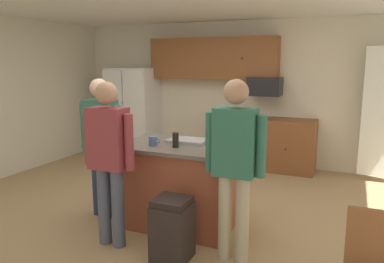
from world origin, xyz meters
name	(u,v)px	position (x,y,z in m)	size (l,w,h in m)	color
floor	(170,213)	(0.00, 0.00, 0.00)	(7.04, 7.04, 0.00)	tan
back_wall	(236,93)	(0.00, 2.80, 1.30)	(6.40, 0.10, 2.60)	beige
cabinet_run_upper	(213,59)	(-0.40, 2.60, 1.93)	(2.40, 0.38, 0.75)	brown
cabinet_run_lower	(263,143)	(0.60, 2.48, 0.45)	(1.80, 0.63, 0.90)	brown
refrigerator	(133,112)	(-2.00, 2.38, 0.88)	(0.91, 0.76, 1.75)	white
microwave_over_range	(265,86)	(0.60, 2.50, 1.45)	(0.56, 0.40, 0.32)	black
kitchen_island	(182,184)	(0.29, -0.25, 0.49)	(1.32, 0.93, 0.96)	#9E4C33
person_host_foreground	(109,153)	(-0.17, -0.98, 0.97)	(0.57, 0.22, 1.68)	#4C5166
person_guest_left	(101,138)	(-0.71, -0.38, 0.97)	(0.57, 0.22, 1.68)	#232D4C
person_elder_center	(235,159)	(1.06, -0.77, 0.99)	(0.57, 0.23, 1.72)	tan
mug_blue_stoneware	(153,141)	(0.04, -0.46, 1.01)	(0.13, 0.09, 0.10)	#4C6B99
glass_short_whisky	(176,140)	(0.30, -0.43, 1.04)	(0.07, 0.07, 0.16)	black
tumbler_amber	(215,137)	(0.61, -0.04, 1.02)	(0.06, 0.06, 0.13)	black
serving_tray	(188,141)	(0.33, -0.17, 0.98)	(0.44, 0.30, 0.04)	#B7B7BC
trash_bin	(172,229)	(0.53, -0.99, 0.30)	(0.34, 0.34, 0.61)	black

